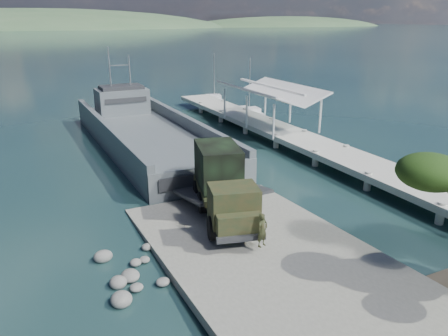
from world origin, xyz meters
TOP-DOWN VIEW (x-y plane):
  - ground at (0.00, 0.00)m, footprint 1400.00×1400.00m
  - boat_ramp at (0.00, -1.00)m, footprint 10.00×18.00m
  - shoreline_rocks at (-6.20, 0.50)m, footprint 3.20×5.60m
  - distant_headlands at (50.00, 560.00)m, footprint 1000.00×240.00m
  - pier at (13.00, 18.77)m, footprint 6.40×44.00m
  - landing_craft at (0.65, 21.73)m, footprint 8.31×31.98m
  - military_truck at (-0.06, 3.95)m, footprint 4.50×8.67m
  - soldier at (-0.31, -1.02)m, footprint 0.74×0.61m
  - sailboat_near at (15.98, 29.27)m, footprint 2.47×6.22m
  - sailboat_far at (16.06, 39.85)m, footprint 3.34×6.20m

SIDE VIEW (x-z plane):
  - ground at x=0.00m, z-range 0.00..0.00m
  - shoreline_rocks at x=-6.20m, z-range -0.45..0.45m
  - distant_headlands at x=50.00m, z-range -24.00..24.00m
  - boat_ramp at x=0.00m, z-range 0.00..0.50m
  - sailboat_far at x=16.06m, z-range -3.24..4.01m
  - sailboat_near at x=15.98m, z-range -3.29..4.08m
  - landing_craft at x=0.65m, z-range -3.96..5.51m
  - soldier at x=-0.31m, z-range 0.50..2.26m
  - pier at x=13.00m, z-range -1.45..4.65m
  - military_truck at x=-0.06m, z-range 0.49..4.35m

